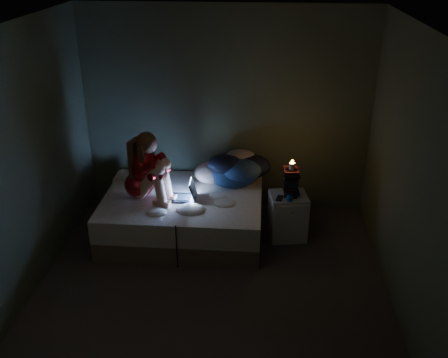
# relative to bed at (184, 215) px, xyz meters

# --- Properties ---
(floor) EXTENTS (3.60, 3.80, 0.02)m
(floor) POSITION_rel_bed_xyz_m (0.45, -1.10, -0.26)
(floor) COLOR #312C29
(floor) RESTS_ON ground
(ceiling) EXTENTS (3.60, 3.80, 0.02)m
(ceiling) POSITION_rel_bed_xyz_m (0.45, -1.10, 2.36)
(ceiling) COLOR silver
(ceiling) RESTS_ON ground
(wall_back) EXTENTS (3.60, 0.02, 2.60)m
(wall_back) POSITION_rel_bed_xyz_m (0.45, 0.81, 1.05)
(wall_back) COLOR #394431
(wall_back) RESTS_ON ground
(wall_front) EXTENTS (3.60, 0.02, 2.60)m
(wall_front) POSITION_rel_bed_xyz_m (0.45, -3.01, 1.05)
(wall_front) COLOR #394431
(wall_front) RESTS_ON ground
(wall_left) EXTENTS (0.02, 3.80, 2.60)m
(wall_left) POSITION_rel_bed_xyz_m (-1.36, -1.10, 1.05)
(wall_left) COLOR #394431
(wall_left) RESTS_ON ground
(wall_right) EXTENTS (0.02, 3.80, 2.60)m
(wall_right) POSITION_rel_bed_xyz_m (2.26, -1.10, 1.05)
(wall_right) COLOR #394431
(wall_right) RESTS_ON ground
(bed) EXTENTS (1.85, 1.39, 0.51)m
(bed) POSITION_rel_bed_xyz_m (0.00, 0.00, 0.00)
(bed) COLOR #B2AA9C
(bed) RESTS_ON ground
(pillow) EXTENTS (0.43, 0.30, 0.12)m
(pillow) POSITION_rel_bed_xyz_m (-0.65, 0.25, 0.32)
(pillow) COLOR white
(pillow) RESTS_ON bed
(woman) EXTENTS (0.59, 0.46, 0.84)m
(woman) POSITION_rel_bed_xyz_m (-0.49, -0.09, 0.67)
(woman) COLOR maroon
(woman) RESTS_ON bed
(laptop) EXTENTS (0.37, 0.27, 0.25)m
(laptop) POSITION_rel_bed_xyz_m (-0.02, -0.08, 0.38)
(laptop) COLOR black
(laptop) RESTS_ON bed
(clothes_pile) EXTENTS (0.85, 0.77, 0.41)m
(clothes_pile) POSITION_rel_bed_xyz_m (0.56, 0.40, 0.46)
(clothes_pile) COLOR #0F213C
(clothes_pile) RESTS_ON bed
(nightstand) EXTENTS (0.48, 0.44, 0.56)m
(nightstand) POSITION_rel_bed_xyz_m (1.25, 0.02, 0.03)
(nightstand) COLOR silver
(nightstand) RESTS_ON ground
(book_stack) EXTENTS (0.19, 0.25, 0.35)m
(book_stack) POSITION_rel_bed_xyz_m (1.26, 0.03, 0.48)
(book_stack) COLOR black
(book_stack) RESTS_ON nightstand
(candle) EXTENTS (0.07, 0.07, 0.08)m
(candle) POSITION_rel_bed_xyz_m (1.26, 0.03, 0.70)
(candle) COLOR beige
(candle) RESTS_ON book_stack
(phone) EXTENTS (0.12, 0.16, 0.01)m
(phone) POSITION_rel_bed_xyz_m (1.12, -0.05, 0.31)
(phone) COLOR black
(phone) RESTS_ON nightstand
(blue_orb) EXTENTS (0.08, 0.08, 0.08)m
(blue_orb) POSITION_rel_bed_xyz_m (1.22, -0.12, 0.34)
(blue_orb) COLOR #0E458E
(blue_orb) RESTS_ON nightstand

